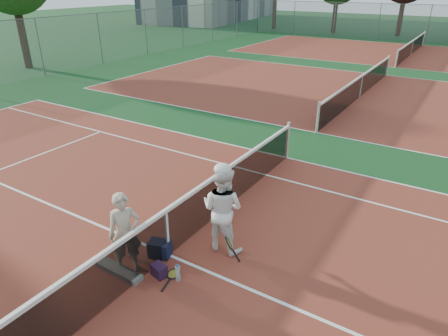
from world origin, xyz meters
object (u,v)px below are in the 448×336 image
object	(u,v)px
player_b	(223,209)
racket_spare	(174,274)
player_a	(125,233)
sports_bag_purple	(159,270)
net_main	(167,233)
water_bottle	(178,273)
racket_red	(123,241)
sports_bag_navy	(160,249)
racket_black_held	(229,250)

from	to	relation	value
player_b	racket_spare	world-z (taller)	player_b
player_a	player_b	world-z (taller)	player_b
sports_bag_purple	net_main	bearing A→B (deg)	113.41
sports_bag_purple	water_bottle	bearing A→B (deg)	12.87
water_bottle	player_b	bearing A→B (deg)	83.42
player_b	racket_red	bearing A→B (deg)	35.98
player_b	racket_red	world-z (taller)	player_b
player_b	water_bottle	distance (m)	1.44
racket_spare	net_main	bearing A→B (deg)	34.78
racket_red	sports_bag_purple	size ratio (longest dim) A/B	1.97
sports_bag_purple	racket_red	bearing A→B (deg)	171.02
racket_red	sports_bag_navy	size ratio (longest dim) A/B	1.37
sports_bag_navy	racket_black_held	bearing A→B (deg)	22.76
racket_black_held	racket_spare	bearing A→B (deg)	12.10
racket_black_held	racket_red	bearing A→B (deg)	-15.21
racket_black_held	water_bottle	size ratio (longest dim) A/B	1.85
player_a	racket_red	xyz separation A→B (m)	(-0.43, 0.31, -0.50)
player_b	water_bottle	size ratio (longest dim) A/B	5.79
sports_bag_purple	water_bottle	distance (m)	0.37
racket_red	net_main	bearing A→B (deg)	-3.13
racket_black_held	sports_bag_purple	world-z (taller)	racket_black_held
racket_black_held	sports_bag_purple	size ratio (longest dim) A/B	1.98
net_main	racket_black_held	size ratio (longest dim) A/B	19.78
racket_spare	racket_black_held	bearing A→B (deg)	-52.62
player_a	sports_bag_navy	distance (m)	0.89
player_a	water_bottle	size ratio (longest dim) A/B	5.16
net_main	sports_bag_navy	bearing A→B (deg)	-144.04
player_a	racket_spare	xyz separation A→B (m)	(0.78, 0.31, -0.76)
sports_bag_purple	sports_bag_navy	bearing A→B (deg)	128.84
racket_red	racket_black_held	xyz separation A→B (m)	(1.87, 0.80, 0.00)
player_a	racket_spare	bearing A→B (deg)	-28.36
racket_spare	sports_bag_purple	xyz separation A→B (m)	(-0.19, -0.16, 0.10)
player_b	racket_black_held	xyz separation A→B (m)	(0.36, -0.35, -0.59)
sports_bag_purple	racket_black_held	bearing A→B (deg)	48.28
net_main	racket_black_held	world-z (taller)	net_main
racket_red	sports_bag_purple	world-z (taller)	racket_red
water_bottle	racket_black_held	bearing A→B (deg)	60.40
racket_black_held	sports_bag_navy	bearing A→B (deg)	-15.71
net_main	player_a	world-z (taller)	player_a
player_a	sports_bag_purple	size ratio (longest dim) A/B	5.53
player_a	racket_red	world-z (taller)	player_a
racket_black_held	player_b	bearing A→B (deg)	-83.06
sports_bag_navy	net_main	bearing A→B (deg)	35.96
net_main	sports_bag_navy	world-z (taller)	net_main
sports_bag_navy	sports_bag_purple	xyz separation A→B (m)	(0.36, -0.45, -0.04)
racket_black_held	racket_spare	size ratio (longest dim) A/B	0.92
net_main	racket_red	world-z (taller)	net_main
net_main	player_a	size ratio (longest dim) A/B	7.09
racket_red	sports_bag_purple	xyz separation A→B (m)	(1.01, -0.16, -0.16)
sports_bag_navy	water_bottle	size ratio (longest dim) A/B	1.34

